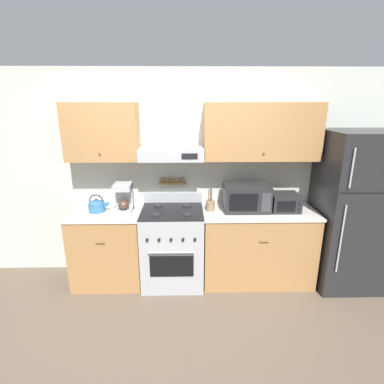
# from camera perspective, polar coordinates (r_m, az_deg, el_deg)

# --- Properties ---
(ground_plane) EXTENTS (16.00, 16.00, 0.00)m
(ground_plane) POSITION_cam_1_polar(r_m,az_deg,el_deg) (3.72, -3.74, -18.88)
(ground_plane) COLOR brown
(wall_back) EXTENTS (5.20, 0.46, 2.55)m
(wall_back) POSITION_cam_1_polar(r_m,az_deg,el_deg) (3.69, -2.20, 5.59)
(wall_back) COLOR silver
(wall_back) RESTS_ON ground_plane
(counter_left) EXTENTS (0.84, 0.64, 0.93)m
(counter_left) POSITION_cam_1_polar(r_m,az_deg,el_deg) (3.87, -15.57, -9.95)
(counter_left) COLOR #AD7A47
(counter_left) RESTS_ON ground_plane
(counter_right) EXTENTS (1.35, 0.64, 0.93)m
(counter_right) POSITION_cam_1_polar(r_m,az_deg,el_deg) (3.85, 12.23, -9.86)
(counter_right) COLOR #AD7A47
(counter_right) RESTS_ON ground_plane
(stove_range) EXTENTS (0.73, 0.68, 1.06)m
(stove_range) POSITION_cam_1_polar(r_m,az_deg,el_deg) (3.73, -3.68, -10.23)
(stove_range) COLOR #ADAFB5
(stove_range) RESTS_ON ground_plane
(refrigerator) EXTENTS (0.80, 0.75, 1.87)m
(refrigerator) POSITION_cam_1_polar(r_m,az_deg,el_deg) (4.01, 28.32, -3.18)
(refrigerator) COLOR #232326
(refrigerator) RESTS_ON ground_plane
(tea_kettle) EXTENTS (0.25, 0.19, 0.21)m
(tea_kettle) POSITION_cam_1_polar(r_m,az_deg,el_deg) (3.69, -17.67, -2.44)
(tea_kettle) COLOR teal
(tea_kettle) RESTS_ON counter_left
(coffee_maker) EXTENTS (0.20, 0.24, 0.34)m
(coffee_maker) POSITION_cam_1_polar(r_m,az_deg,el_deg) (3.61, -12.85, -0.92)
(coffee_maker) COLOR #ADAFB5
(coffee_maker) RESTS_ON counter_left
(microwave) EXTENTS (0.53, 0.36, 0.31)m
(microwave) POSITION_cam_1_polar(r_m,az_deg,el_deg) (3.59, 10.29, -1.05)
(microwave) COLOR #232326
(microwave) RESTS_ON counter_right
(utensil_crock) EXTENTS (0.10, 0.10, 0.28)m
(utensil_crock) POSITION_cam_1_polar(r_m,az_deg,el_deg) (3.54, 3.50, -2.49)
(utensil_crock) COLOR #8E7051
(utensil_crock) RESTS_ON counter_right
(toaster_oven) EXTENTS (0.33, 0.31, 0.20)m
(toaster_oven) POSITION_cam_1_polar(r_m,az_deg,el_deg) (3.71, 17.19, -1.85)
(toaster_oven) COLOR #232326
(toaster_oven) RESTS_ON counter_right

